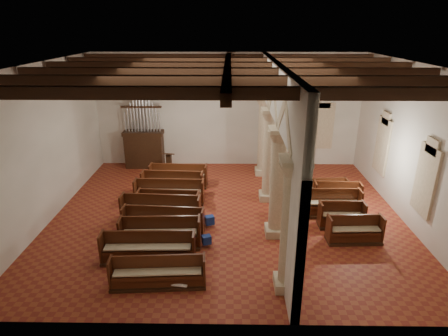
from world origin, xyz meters
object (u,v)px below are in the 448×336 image
(pipe_organ, at_px, (144,143))
(lectern, at_px, (169,166))
(processional_banner, at_px, (298,153))
(nave_pew_0, at_px, (158,276))
(aisle_pew_0, at_px, (354,233))

(pipe_organ, distance_m, lectern, 2.25)
(lectern, distance_m, processional_banner, 6.89)
(lectern, distance_m, nave_pew_0, 8.59)
(pipe_organ, relative_size, lectern, 3.24)
(lectern, bearing_deg, nave_pew_0, -76.25)
(lectern, xyz_separation_m, processional_banner, (6.73, 1.43, 0.28))
(pipe_organ, bearing_deg, lectern, -43.24)
(pipe_organ, distance_m, nave_pew_0, 10.33)
(lectern, bearing_deg, pipe_organ, 144.08)
(processional_banner, xyz_separation_m, nave_pew_0, (-5.77, -9.96, -0.53))
(processional_banner, bearing_deg, nave_pew_0, -102.10)
(pipe_organ, distance_m, aisle_pew_0, 11.77)
(lectern, bearing_deg, processional_banner, 19.34)
(pipe_organ, height_order, nave_pew_0, pipe_organ)
(pipe_organ, xyz_separation_m, lectern, (1.53, -1.44, -0.81))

